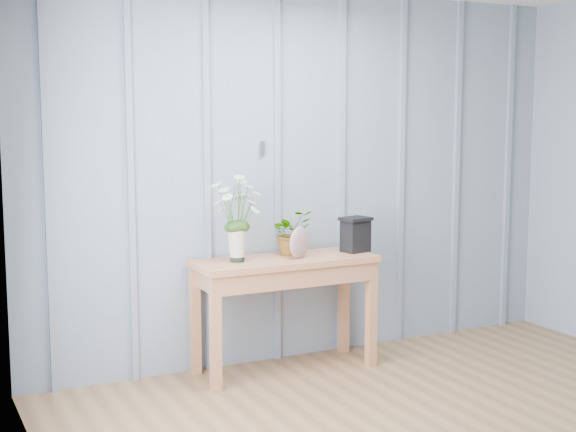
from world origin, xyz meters
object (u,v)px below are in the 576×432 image
daisy_vase (237,205)px  carved_box (355,234)px  sideboard (285,275)px  felt_disc_vessel (299,243)px

daisy_vase → carved_box: daisy_vase is taller
carved_box → daisy_vase: bearing=178.5°
sideboard → daisy_vase: 0.57m
felt_disc_vessel → carved_box: bearing=-24.4°
sideboard → daisy_vase: bearing=177.4°
felt_disc_vessel → carved_box: carved_box is taller
sideboard → daisy_vase: daisy_vase is taller
daisy_vase → felt_disc_vessel: (0.40, -0.07, -0.26)m
sideboard → felt_disc_vessel: (0.08, -0.06, 0.22)m
daisy_vase → sideboard: bearing=-2.6°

